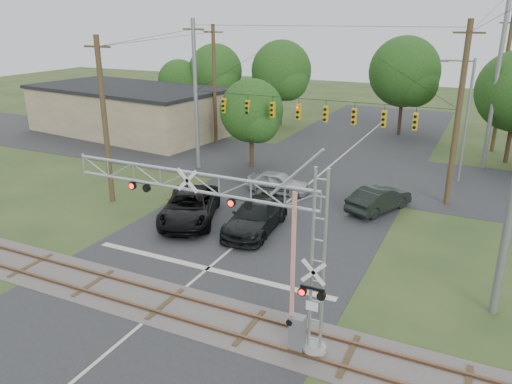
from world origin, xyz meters
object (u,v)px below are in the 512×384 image
at_px(traffic_signal_span, 324,108).
at_px(sedan_silver, 278,182).
at_px(pickup_black, 190,206).
at_px(streetlight, 465,115).
at_px(car_dark, 256,216).
at_px(crossing_gantry, 236,228).
at_px(commercial_building, 128,110).

distance_m(traffic_signal_span, sedan_silver, 6.01).
distance_m(pickup_black, streetlight, 20.68).
relative_size(pickup_black, car_dark, 1.10).
xyz_separation_m(crossing_gantry, commercial_building, (-26.62, 26.32, -1.98)).
bearing_deg(traffic_signal_span, sedan_silver, -128.49).
relative_size(crossing_gantry, traffic_signal_span, 0.55).
bearing_deg(car_dark, commercial_building, 139.38).
bearing_deg(pickup_black, crossing_gantry, -70.66).
relative_size(sedan_silver, commercial_building, 0.20).
xyz_separation_m(traffic_signal_span, car_dark, (-0.77, -9.24, -4.78)).
xyz_separation_m(car_dark, streetlight, (9.53, 14.53, 4.12)).
distance_m(crossing_gantry, sedan_silver, 16.80).
distance_m(sedan_silver, commercial_building, 24.21).
bearing_deg(streetlight, sedan_silver, -143.77).
height_order(commercial_building, streetlight, streetlight).
height_order(crossing_gantry, traffic_signal_span, traffic_signal_span).
relative_size(traffic_signal_span, streetlight, 2.17).
bearing_deg(traffic_signal_span, pickup_black, -117.18).
distance_m(car_dark, commercial_building, 28.81).
height_order(crossing_gantry, streetlight, streetlight).
xyz_separation_m(crossing_gantry, streetlight, (5.97, 23.64, 0.60)).
height_order(traffic_signal_span, car_dark, traffic_signal_span).
bearing_deg(commercial_building, streetlight, 2.56).
bearing_deg(crossing_gantry, car_dark, 111.35).
bearing_deg(commercial_building, traffic_signal_span, -11.21).
relative_size(pickup_black, sedan_silver, 1.49).
bearing_deg(car_dark, pickup_black, -178.36).
distance_m(crossing_gantry, traffic_signal_span, 18.61).
relative_size(pickup_black, commercial_building, 0.30).
xyz_separation_m(car_dark, sedan_silver, (-1.40, 6.51, -0.12)).
relative_size(traffic_signal_span, pickup_black, 3.00).
xyz_separation_m(traffic_signal_span, sedan_silver, (-2.17, -2.73, -4.89)).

